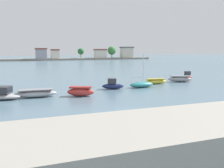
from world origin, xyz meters
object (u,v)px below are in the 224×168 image
moored_boat_3 (113,85)px  moored_boat_0 (0,95)px  moored_boat_2 (81,92)px  moored_boat_6 (180,79)px  moored_boat_4 (142,84)px  moored_boat_5 (156,81)px  mooring_buoy_1 (46,90)px  moored_boat_1 (36,93)px  moored_boat_7 (185,77)px

moored_boat_3 → moored_boat_0: bearing=-154.0°
moored_boat_2 → moored_boat_6: bearing=40.2°
moored_boat_0 → moored_boat_3: moored_boat_3 is taller
moored_boat_4 → moored_boat_0: bearing=-177.3°
moored_boat_5 → moored_boat_0: bearing=-161.4°
moored_boat_0 → moored_boat_2: 9.99m
moored_boat_2 → moored_boat_4: moored_boat_4 is taller
moored_boat_0 → mooring_buoy_1: 6.77m
moored_boat_0 → moored_boat_4: moored_boat_4 is taller
moored_boat_0 → moored_boat_2: (9.91, -1.24, 0.06)m
moored_boat_6 → mooring_buoy_1: (-24.65, -2.02, -0.36)m
moored_boat_1 → moored_boat_0: bearing=-178.3°
moored_boat_7 → moored_boat_1: bearing=-167.2°
moored_boat_6 → moored_boat_1: bearing=-145.6°
mooring_buoy_1 → moored_boat_5: bearing=3.9°
moored_boat_5 → mooring_buoy_1: 19.06m
moored_boat_6 → moored_boat_7: size_ratio=1.24×
moored_boat_2 → moored_boat_3: (5.76, 3.64, 0.01)m
moored_boat_5 → mooring_buoy_1: size_ratio=10.94×
moored_boat_1 → moored_boat_6: moored_boat_6 is taller
moored_boat_6 → moored_boat_5: bearing=-150.6°
moored_boat_5 → mooring_buoy_1: (-19.02, -1.28, -0.25)m
moored_boat_0 → moored_boat_7: bearing=34.3°
moored_boat_2 → moored_boat_7: (23.75, 9.70, -0.08)m
moored_boat_1 → moored_boat_6: (26.10, 5.77, 0.05)m
moored_boat_1 → moored_boat_5: moored_boat_1 is taller
moored_boat_3 → mooring_buoy_1: size_ratio=9.29×
mooring_buoy_1 → moored_boat_2: bearing=-49.2°
moored_boat_2 → moored_boat_7: bearing=43.7°
moored_boat_2 → moored_boat_7: 25.65m
moored_boat_0 → mooring_buoy_1: moored_boat_0 is taller
moored_boat_4 → moored_boat_5: (4.06, 2.60, -0.03)m
moored_boat_5 → moored_boat_6: bearing=14.7°
moored_boat_2 → moored_boat_5: (14.79, 6.18, -0.16)m
moored_boat_1 → moored_boat_4: bearing=11.5°
moored_boat_6 → moored_boat_3: bearing=-145.5°
moored_boat_3 → mooring_buoy_1: bearing=-169.8°
moored_boat_3 → moored_boat_5: 9.38m
moored_boat_0 → moored_boat_5: bearing=31.5°
moored_boat_5 → mooring_buoy_1: bearing=-168.8°
moored_boat_1 → moored_boat_3: size_ratio=1.52×
moored_boat_0 → moored_boat_6: 30.87m
moored_boat_0 → moored_boat_5: (24.71, 4.94, -0.10)m
moored_boat_6 → mooring_buoy_1: moored_boat_6 is taller
moored_boat_2 → moored_boat_0: bearing=-165.6°
moored_boat_5 → mooring_buoy_1: moored_boat_5 is taller
moored_boat_6 → mooring_buoy_1: bearing=-153.4°
moored_boat_0 → moored_boat_7: same height
moored_boat_0 → moored_boat_2: moored_boat_0 is taller
moored_boat_3 → moored_boat_4: moored_boat_4 is taller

